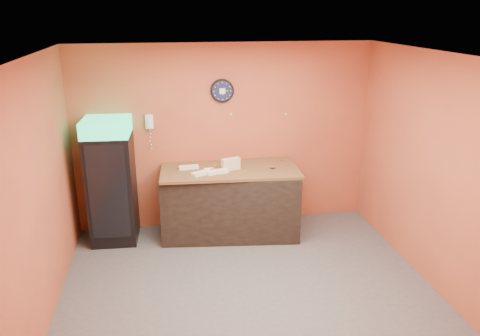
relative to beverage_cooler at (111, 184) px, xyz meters
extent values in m
plane|color=#47474C|center=(1.69, -1.61, -0.89)|extent=(4.50, 4.50, 0.00)
cube|color=#BD5A35|center=(1.69, 0.39, 0.51)|extent=(4.50, 0.02, 2.80)
cube|color=#BD5A35|center=(-0.56, -1.61, 0.51)|extent=(0.02, 4.00, 2.80)
cube|color=#BD5A35|center=(3.94, -1.61, 0.51)|extent=(0.02, 4.00, 2.80)
cube|color=white|center=(1.69, -1.61, 1.91)|extent=(4.50, 4.00, 0.02)
cube|color=black|center=(0.00, 0.04, -0.09)|extent=(0.67, 0.67, 1.60)
cube|color=#17C879|center=(0.00, 0.04, 0.82)|extent=(0.67, 0.67, 0.23)
cube|color=black|center=(0.02, -0.28, -0.02)|extent=(0.53, 0.05, 1.37)
cube|color=black|center=(1.70, -0.05, -0.39)|extent=(2.08, 1.11, 1.00)
cylinder|color=black|center=(1.65, 0.37, 1.22)|extent=(0.35, 0.05, 0.35)
cylinder|color=#0F1433|center=(1.65, 0.34, 1.22)|extent=(0.30, 0.01, 0.30)
cube|color=white|center=(1.65, 0.33, 1.22)|extent=(0.08, 0.00, 0.08)
cube|color=white|center=(0.58, 0.35, 0.80)|extent=(0.11, 0.07, 0.21)
cube|color=white|center=(0.58, 0.30, 0.80)|extent=(0.05, 0.04, 0.17)
cube|color=brown|center=(1.70, -0.05, 0.12)|extent=(2.06, 1.06, 0.04)
cube|color=beige|center=(1.71, -0.10, 0.17)|extent=(0.29, 0.17, 0.06)
cube|color=beige|center=(1.71, -0.10, 0.23)|extent=(0.29, 0.17, 0.06)
cube|color=beige|center=(1.71, -0.10, 0.29)|extent=(0.29, 0.17, 0.06)
cube|color=silver|center=(1.27, -0.23, 0.17)|extent=(0.32, 0.25, 0.04)
cube|color=silver|center=(1.50, -0.22, 0.17)|extent=(0.33, 0.20, 0.04)
cube|color=silver|center=(1.11, 0.05, 0.16)|extent=(0.29, 0.14, 0.04)
cylinder|color=silver|center=(1.49, -0.02, 0.18)|extent=(0.06, 0.06, 0.06)
camera|label=1|loc=(0.76, -6.44, 2.37)|focal=35.00mm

